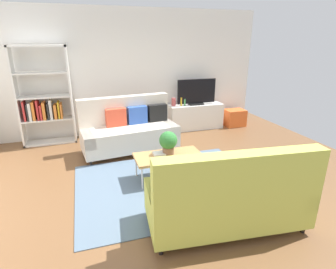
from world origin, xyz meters
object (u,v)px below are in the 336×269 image
(bottle_0, at_px, (181,102))
(couch_green, at_px, (228,197))
(tv, at_px, (196,92))
(bookshelf, at_px, (44,101))
(coffee_table, at_px, (169,157))
(tv_console, at_px, (195,117))
(couch_beige, at_px, (129,130))
(bottle_1, at_px, (185,102))
(table_book_0, at_px, (160,153))
(potted_plant, at_px, (168,142))
(storage_trunk, at_px, (235,118))
(vase_0, at_px, (174,102))

(bottle_0, bearing_deg, couch_green, -101.97)
(tv, xyz_separation_m, bookshelf, (-3.53, 0.04, 0.01))
(coffee_table, xyz_separation_m, tv_console, (1.49, 2.38, -0.07))
(couch_beige, height_order, coffee_table, couch_beige)
(couch_beige, xyz_separation_m, bottle_1, (1.56, 0.91, 0.27))
(couch_beige, relative_size, coffee_table, 1.80)
(table_book_0, bearing_deg, potted_plant, -5.59)
(tv_console, bearing_deg, storage_trunk, -5.19)
(vase_0, bearing_deg, coffee_table, -110.49)
(coffee_table, distance_m, bottle_1, 2.63)
(tv_console, height_order, table_book_0, tv_console)
(coffee_table, distance_m, potted_plant, 0.25)
(bookshelf, relative_size, potted_plant, 5.43)
(couch_beige, height_order, potted_plant, couch_beige)
(bookshelf, bearing_deg, bottle_0, -1.10)
(tv_console, bearing_deg, coffee_table, -122.03)
(tv_console, xyz_separation_m, vase_0, (-0.58, 0.05, 0.42))
(couch_green, bearing_deg, tv, 78.26)
(couch_beige, height_order, storage_trunk, couch_beige)
(vase_0, bearing_deg, tv, -6.88)
(couch_green, distance_m, table_book_0, 1.54)
(coffee_table, xyz_separation_m, tv, (1.49, 2.36, 0.56))
(couch_green, height_order, table_book_0, couch_green)
(bottle_1, bearing_deg, tv_console, 7.16)
(bookshelf, xyz_separation_m, storage_trunk, (4.63, -0.12, -0.74))
(couch_green, relative_size, bottle_1, 11.62)
(bookshelf, bearing_deg, potted_plant, -48.73)
(storage_trunk, xyz_separation_m, bottle_1, (-1.42, 0.06, 0.51))
(bottle_0, xyz_separation_m, bottle_1, (0.09, 0.00, -0.02))
(bottle_1, bearing_deg, storage_trunk, -2.42)
(couch_beige, bearing_deg, bottle_1, -156.34)
(couch_beige, height_order, tv_console, couch_beige)
(couch_beige, xyz_separation_m, bottle_0, (1.47, 0.91, 0.29))
(couch_green, height_order, bottle_1, couch_green)
(potted_plant, xyz_separation_m, table_book_0, (-0.13, 0.01, -0.20))
(table_book_0, bearing_deg, vase_0, 66.48)
(bookshelf, bearing_deg, table_book_0, -50.42)
(bottle_0, bearing_deg, couch_beige, -148.20)
(tv, height_order, table_book_0, tv)
(coffee_table, xyz_separation_m, vase_0, (0.91, 2.43, 0.34))
(couch_beige, distance_m, bottle_0, 1.76)
(table_book_0, bearing_deg, bottle_0, 62.21)
(table_book_0, distance_m, vase_0, 2.59)
(couch_green, distance_m, bottle_1, 3.87)
(tv_console, relative_size, bookshelf, 0.67)
(storage_trunk, xyz_separation_m, vase_0, (-1.68, 0.15, 0.52))
(bookshelf, bearing_deg, tv, -0.65)
(tv_console, bearing_deg, couch_beige, -153.17)
(table_book_0, bearing_deg, bookshelf, 129.58)
(couch_beige, bearing_deg, storage_trunk, -170.64)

